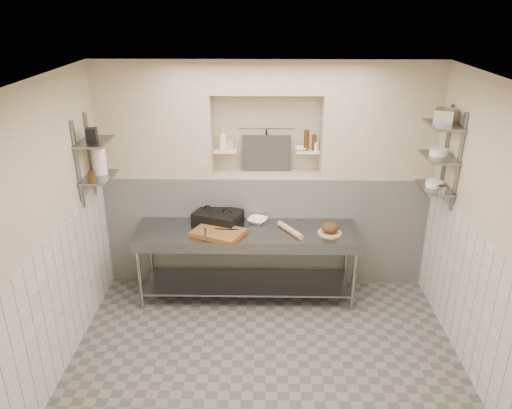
{
  "coord_description": "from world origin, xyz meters",
  "views": [
    {
      "loc": [
        -0.02,
        -4.08,
        3.42
      ],
      "look_at": [
        -0.11,
        0.9,
        1.35
      ],
      "focal_mm": 35.0,
      "sensor_mm": 36.0,
      "label": 1
    }
  ],
  "objects_px": {
    "bowl_alcove": "(301,149)",
    "jug_left": "(99,161)",
    "rolling_pin": "(290,230)",
    "bottle_soap": "(223,139)",
    "mixing_bowl": "(258,220)",
    "prep_table": "(247,250)",
    "bread_loaf": "(330,227)",
    "cutting_board": "(218,233)",
    "panini_press": "(218,217)"
  },
  "relations": [
    {
      "from": "rolling_pin",
      "to": "jug_left",
      "type": "distance_m",
      "value": 2.28
    },
    {
      "from": "prep_table",
      "to": "bread_loaf",
      "type": "distance_m",
      "value": 1.02
    },
    {
      "from": "bottle_soap",
      "to": "panini_press",
      "type": "bearing_deg",
      "value": -99.01
    },
    {
      "from": "cutting_board",
      "to": "bread_loaf",
      "type": "xyz_separation_m",
      "value": [
        1.29,
        0.05,
        0.05
      ]
    },
    {
      "from": "mixing_bowl",
      "to": "bottle_soap",
      "type": "relative_size",
      "value": 0.88
    },
    {
      "from": "prep_table",
      "to": "panini_press",
      "type": "xyz_separation_m",
      "value": [
        -0.36,
        0.22,
        0.33
      ]
    },
    {
      "from": "cutting_board",
      "to": "mixing_bowl",
      "type": "relative_size",
      "value": 2.43
    },
    {
      "from": "prep_table",
      "to": "bread_loaf",
      "type": "relative_size",
      "value": 13.08
    },
    {
      "from": "bottle_soap",
      "to": "bowl_alcove",
      "type": "xyz_separation_m",
      "value": [
        0.94,
        -0.02,
        -0.11
      ]
    },
    {
      "from": "cutting_board",
      "to": "bottle_soap",
      "type": "relative_size",
      "value": 2.13
    },
    {
      "from": "bread_loaf",
      "to": "prep_table",
      "type": "bearing_deg",
      "value": 176.61
    },
    {
      "from": "panini_press",
      "to": "rolling_pin",
      "type": "relative_size",
      "value": 1.44
    },
    {
      "from": "cutting_board",
      "to": "panini_press",
      "type": "bearing_deg",
      "value": 95.38
    },
    {
      "from": "panini_press",
      "to": "cutting_board",
      "type": "relative_size",
      "value": 1.14
    },
    {
      "from": "rolling_pin",
      "to": "prep_table",
      "type": "bearing_deg",
      "value": 174.89
    },
    {
      "from": "prep_table",
      "to": "panini_press",
      "type": "distance_m",
      "value": 0.53
    },
    {
      "from": "mixing_bowl",
      "to": "jug_left",
      "type": "xyz_separation_m",
      "value": [
        -1.74,
        -0.28,
        0.83
      ]
    },
    {
      "from": "rolling_pin",
      "to": "bread_loaf",
      "type": "relative_size",
      "value": 2.22
    },
    {
      "from": "rolling_pin",
      "to": "jug_left",
      "type": "relative_size",
      "value": 1.49
    },
    {
      "from": "prep_table",
      "to": "mixing_bowl",
      "type": "distance_m",
      "value": 0.39
    },
    {
      "from": "panini_press",
      "to": "jug_left",
      "type": "distance_m",
      "value": 1.51
    },
    {
      "from": "rolling_pin",
      "to": "bottle_soap",
      "type": "height_order",
      "value": "bottle_soap"
    },
    {
      "from": "bread_loaf",
      "to": "cutting_board",
      "type": "bearing_deg",
      "value": -177.63
    },
    {
      "from": "bottle_soap",
      "to": "jug_left",
      "type": "relative_size",
      "value": 0.89
    },
    {
      "from": "bread_loaf",
      "to": "bowl_alcove",
      "type": "bearing_deg",
      "value": 117.79
    },
    {
      "from": "jug_left",
      "to": "prep_table",
      "type": "bearing_deg",
      "value": 1.82
    },
    {
      "from": "bowl_alcove",
      "to": "jug_left",
      "type": "height_order",
      "value": "jug_left"
    },
    {
      "from": "cutting_board",
      "to": "bread_loaf",
      "type": "bearing_deg",
      "value": 2.37
    },
    {
      "from": "mixing_bowl",
      "to": "rolling_pin",
      "type": "distance_m",
      "value": 0.47
    },
    {
      "from": "bottle_soap",
      "to": "bowl_alcove",
      "type": "height_order",
      "value": "bottle_soap"
    },
    {
      "from": "bottle_soap",
      "to": "bowl_alcove",
      "type": "distance_m",
      "value": 0.95
    },
    {
      "from": "panini_press",
      "to": "bread_loaf",
      "type": "xyz_separation_m",
      "value": [
        1.32,
        -0.27,
        0.0
      ]
    },
    {
      "from": "mixing_bowl",
      "to": "cutting_board",
      "type": "bearing_deg",
      "value": -142.73
    },
    {
      "from": "bowl_alcove",
      "to": "bottle_soap",
      "type": "bearing_deg",
      "value": 178.98
    },
    {
      "from": "cutting_board",
      "to": "mixing_bowl",
      "type": "height_order",
      "value": "mixing_bowl"
    },
    {
      "from": "panini_press",
      "to": "bottle_soap",
      "type": "xyz_separation_m",
      "value": [
        0.06,
        0.35,
        0.87
      ]
    },
    {
      "from": "bowl_alcove",
      "to": "jug_left",
      "type": "relative_size",
      "value": 0.51
    },
    {
      "from": "bottle_soap",
      "to": "cutting_board",
      "type": "bearing_deg",
      "value": -92.13
    },
    {
      "from": "rolling_pin",
      "to": "bowl_alcove",
      "type": "height_order",
      "value": "bowl_alcove"
    },
    {
      "from": "cutting_board",
      "to": "bowl_alcove",
      "type": "distance_m",
      "value": 1.43
    },
    {
      "from": "mixing_bowl",
      "to": "bread_loaf",
      "type": "distance_m",
      "value": 0.89
    },
    {
      "from": "prep_table",
      "to": "cutting_board",
      "type": "relative_size",
      "value": 4.66
    },
    {
      "from": "bread_loaf",
      "to": "bowl_alcove",
      "type": "xyz_separation_m",
      "value": [
        -0.32,
        0.61,
        0.76
      ]
    },
    {
      "from": "mixing_bowl",
      "to": "bowl_alcove",
      "type": "distance_m",
      "value": 1.01
    },
    {
      "from": "mixing_bowl",
      "to": "rolling_pin",
      "type": "relative_size",
      "value": 0.52
    },
    {
      "from": "bowl_alcove",
      "to": "jug_left",
      "type": "xyz_separation_m",
      "value": [
        -2.26,
        -0.6,
        0.02
      ]
    },
    {
      "from": "bottle_soap",
      "to": "bread_loaf",
      "type": "bearing_deg",
      "value": -26.42
    },
    {
      "from": "bowl_alcove",
      "to": "bread_loaf",
      "type": "bearing_deg",
      "value": -62.21
    },
    {
      "from": "mixing_bowl",
      "to": "rolling_pin",
      "type": "bearing_deg",
      "value": -35.95
    },
    {
      "from": "panini_press",
      "to": "prep_table",
      "type": "bearing_deg",
      "value": -10.11
    }
  ]
}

